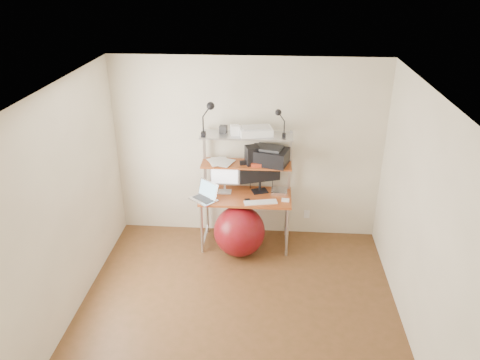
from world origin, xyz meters
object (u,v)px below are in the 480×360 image
object	(u,v)px
laptop	(206,196)
monitor_black	(260,172)
printer	(269,156)
exercise_ball	(239,231)
monitor_silver	(225,176)

from	to	relation	value
laptop	monitor_black	bearing A→B (deg)	62.94
monitor_black	printer	world-z (taller)	printer
printer	exercise_ball	distance (m)	1.06
exercise_ball	laptop	bearing A→B (deg)	166.13
monitor_silver	laptop	world-z (taller)	monitor_silver
printer	exercise_ball	world-z (taller)	printer
printer	exercise_ball	size ratio (longest dim) A/B	0.84
monitor_black	exercise_ball	world-z (taller)	monitor_black
monitor_black	monitor_silver	bearing A→B (deg)	167.36
monitor_silver	monitor_black	bearing A→B (deg)	5.60
laptop	exercise_ball	distance (m)	0.65
monitor_black	laptop	world-z (taller)	monitor_black
monitor_silver	printer	bearing A→B (deg)	4.12
laptop	monitor_silver	bearing A→B (deg)	86.10
monitor_silver	monitor_black	size ratio (longest dim) A/B	0.78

